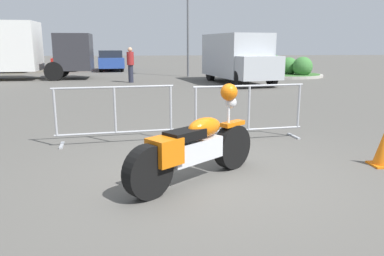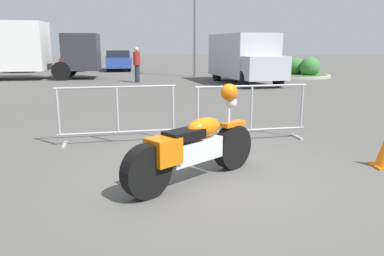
{
  "view_description": "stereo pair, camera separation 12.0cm",
  "coord_description": "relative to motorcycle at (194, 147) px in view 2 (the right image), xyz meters",
  "views": [
    {
      "loc": [
        -0.81,
        -4.98,
        1.81
      ],
      "look_at": [
        -0.31,
        0.19,
        0.65
      ],
      "focal_mm": 35.0,
      "sensor_mm": 36.0,
      "label": 1
    },
    {
      "loc": [
        -0.69,
        -4.99,
        1.81
      ],
      "look_at": [
        -0.31,
        0.19,
        0.65
      ],
      "focal_mm": 35.0,
      "sensor_mm": 36.0,
      "label": 2
    }
  ],
  "objects": [
    {
      "name": "planter_island",
      "position": [
        7.04,
        16.38,
        -0.07
      ],
      "size": [
        4.0,
        4.0,
        1.25
      ],
      "color": "#ADA89E",
      "rests_on": "ground"
    },
    {
      "name": "parked_car_blue",
      "position": [
        -3.69,
        22.64,
        0.23
      ],
      "size": [
        2.31,
        4.38,
        1.42
      ],
      "rotation": [
        0.0,
        0.0,
        1.72
      ],
      "color": "#284799",
      "rests_on": "ground"
    },
    {
      "name": "box_truck",
      "position": [
        -8.2,
        15.85,
        1.15
      ],
      "size": [
        7.83,
        2.75,
        2.98
      ],
      "rotation": [
        0.0,
        0.0,
        0.07
      ],
      "color": "white",
      "rests_on": "ground"
    },
    {
      "name": "parked_car_red",
      "position": [
        -6.87,
        23.18,
        0.22
      ],
      "size": [
        2.26,
        4.3,
        1.39
      ],
      "rotation": [
        0.0,
        0.0,
        1.72
      ],
      "color": "#B21E19",
      "rests_on": "ground"
    },
    {
      "name": "street_lamp",
      "position": [
        1.36,
        16.91,
        3.23
      ],
      "size": [
        0.36,
        0.7,
        5.68
      ],
      "color": "#595B60",
      "rests_on": "ground"
    },
    {
      "name": "parked_car_yellow",
      "position": [
        -10.06,
        22.56,
        0.25
      ],
      "size": [
        2.35,
        4.47,
        1.44
      ],
      "rotation": [
        0.0,
        0.0,
        1.72
      ],
      "color": "yellow",
      "rests_on": "ground"
    },
    {
      "name": "crowd_barrier_near",
      "position": [
        -1.27,
        2.15,
        0.07
      ],
      "size": [
        2.18,
        0.71,
        1.07
      ],
      "rotation": [
        0.0,
        0.0,
        0.14
      ],
      "color": "#9EA0A5",
      "rests_on": "ground"
    },
    {
      "name": "crowd_barrier_far",
      "position": [
        1.27,
        2.15,
        0.07
      ],
      "size": [
        2.18,
        0.71,
        1.07
      ],
      "rotation": [
        0.0,
        0.0,
        0.14
      ],
      "color": "#9EA0A5",
      "rests_on": "ground"
    },
    {
      "name": "delivery_van",
      "position": [
        3.41,
        13.05,
        0.76
      ],
      "size": [
        2.96,
        5.3,
        2.31
      ],
      "rotation": [
        0.0,
        0.0,
        -1.36
      ],
      "color": "#B2B7BC",
      "rests_on": "ground"
    },
    {
      "name": "ground_plane",
      "position": [
        0.31,
        0.21,
        -0.49
      ],
      "size": [
        120.0,
        120.0,
        0.0
      ],
      "primitive_type": "plane",
      "color": "#54514C"
    },
    {
      "name": "pedestrian",
      "position": [
        -1.7,
        13.74,
        0.43
      ],
      "size": [
        0.48,
        0.48,
        1.69
      ],
      "rotation": [
        0.0,
        0.0,
        3.81
      ],
      "color": "#262838",
      "rests_on": "ground"
    },
    {
      "name": "motorcycle",
      "position": [
        0.0,
        0.0,
        0.0
      ],
      "size": [
        1.85,
        1.58,
        1.27
      ],
      "rotation": [
        0.0,
        0.0,
        0.7
      ],
      "color": "black",
      "rests_on": "ground"
    }
  ]
}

